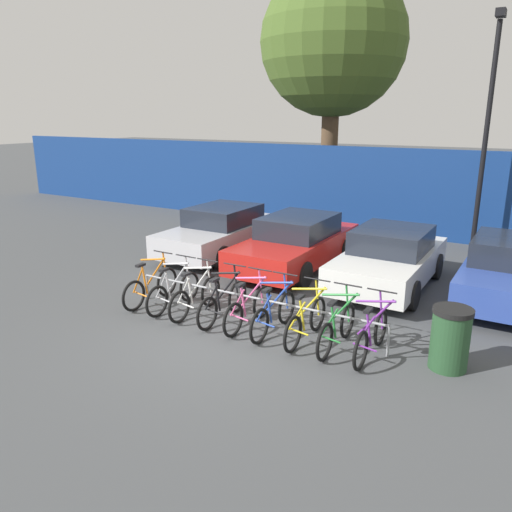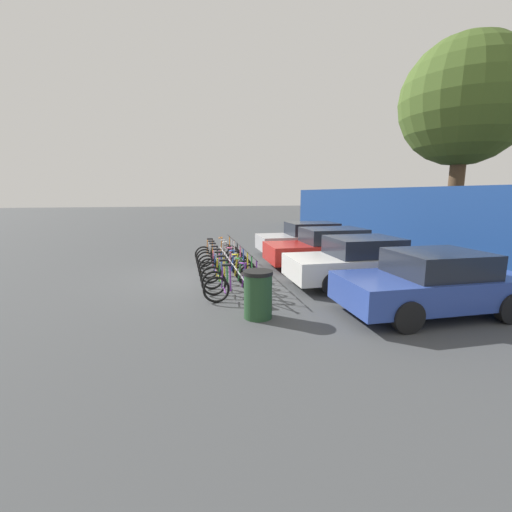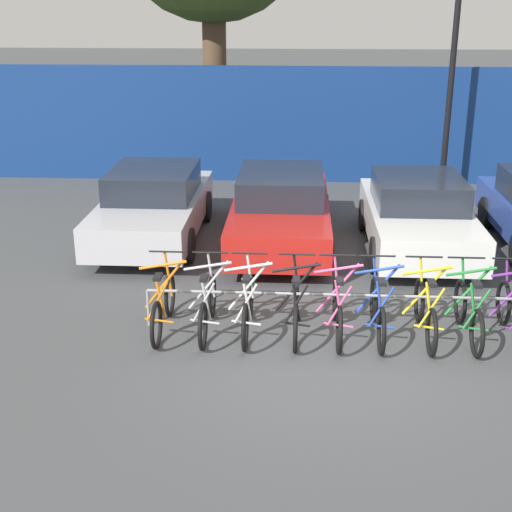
{
  "view_description": "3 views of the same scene",
  "coord_description": "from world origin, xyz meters",
  "views": [
    {
      "loc": [
        4.86,
        -7.05,
        3.95
      ],
      "look_at": [
        -0.25,
        1.59,
        1.09
      ],
      "focal_mm": 35.0,
      "sensor_mm": 36.0,
      "label": 1
    },
    {
      "loc": [
        10.65,
        -0.75,
        2.64
      ],
      "look_at": [
        1.49,
        1.23,
        0.91
      ],
      "focal_mm": 24.0,
      "sensor_mm": 36.0,
      "label": 2
    },
    {
      "loc": [
        -0.4,
        -8.61,
        4.49
      ],
      "look_at": [
        -1.0,
        1.51,
        0.8
      ],
      "focal_mm": 50.0,
      "sensor_mm": 36.0,
      "label": 3
    }
  ],
  "objects": [
    {
      "name": "car_white",
      "position": [
        1.84,
        4.23,
        0.69
      ],
      "size": [
        1.91,
        4.13,
        1.4
      ],
      "color": "silver",
      "rests_on": "ground"
    },
    {
      "name": "bicycle_yellow",
      "position": [
        1.42,
        0.53,
        0.38
      ],
      "size": [
        0.68,
        1.71,
        1.05
      ],
      "rotation": [
        0.0,
        0.0,
        0.02
      ],
      "color": "black",
      "rests_on": "ground"
    },
    {
      "name": "bicycle_white",
      "position": [
        -1.06,
        0.53,
        0.38
      ],
      "size": [
        0.68,
        1.71,
        1.05
      ],
      "rotation": [
        0.0,
        0.0,
        0.01
      ],
      "color": "black",
      "rests_on": "ground"
    },
    {
      "name": "hoarding_wall",
      "position": [
        0.0,
        9.5,
        1.45
      ],
      "size": [
        36.0,
        0.16,
        2.9
      ],
      "primitive_type": "cube",
      "color": "navy",
      "rests_on": "ground"
    },
    {
      "name": "bicycle_silver",
      "position": [
        -1.63,
        0.53,
        0.38
      ],
      "size": [
        0.68,
        1.71,
        1.05
      ],
      "rotation": [
        0.0,
        0.0,
        0.03
      ],
      "color": "black",
      "rests_on": "ground"
    },
    {
      "name": "bicycle_black",
      "position": [
        -0.38,
        0.53,
        0.38
      ],
      "size": [
        0.68,
        1.71,
        1.05
      ],
      "rotation": [
        0.0,
        0.0,
        0.05
      ],
      "color": "black",
      "rests_on": "ground"
    },
    {
      "name": "car_red",
      "position": [
        -0.71,
        4.46,
        0.69
      ],
      "size": [
        1.91,
        4.57,
        1.4
      ],
      "color": "red",
      "rests_on": "ground"
    },
    {
      "name": "bicycle_blue",
      "position": [
        0.76,
        0.53,
        0.38
      ],
      "size": [
        0.68,
        1.71,
        1.05
      ],
      "rotation": [
        0.0,
        0.0,
        -0.03
      ],
      "color": "black",
      "rests_on": "ground"
    },
    {
      "name": "car_blue",
      "position": [
        4.37,
        4.59,
        0.69
      ],
      "size": [
        1.91,
        4.09,
        1.4
      ],
      "color": "#2D479E",
      "rests_on": "ground"
    },
    {
      "name": "bike_rack",
      "position": [
        0.18,
        0.68,
        0.5
      ],
      "size": [
        5.43,
        0.04,
        0.57
      ],
      "color": "gray",
      "rests_on": "ground"
    },
    {
      "name": "bicycle_orange",
      "position": [
        -2.26,
        0.53,
        0.38
      ],
      "size": [
        0.68,
        1.71,
        1.05
      ],
      "rotation": [
        0.0,
        0.0,
        -0.04
      ],
      "color": "black",
      "rests_on": "ground"
    },
    {
      "name": "bicycle_pink",
      "position": [
        0.2,
        0.53,
        0.38
      ],
      "size": [
        0.68,
        1.71,
        1.05
      ],
      "rotation": [
        0.0,
        0.0,
        -0.0
      ],
      "color": "black",
      "rests_on": "ground"
    },
    {
      "name": "ground_plane",
      "position": [
        0.0,
        0.0,
        0.0
      ],
      "size": [
        120.0,
        120.0,
        0.0
      ],
      "primitive_type": "plane",
      "color": "#424447"
    },
    {
      "name": "car_silver",
      "position": [
        -3.18,
        4.61,
        0.69
      ],
      "size": [
        1.91,
        4.38,
        1.4
      ],
      "color": "#B7B7BC",
      "rests_on": "ground"
    },
    {
      "name": "trash_bin",
      "position": [
        3.82,
        0.77,
        0.52
      ],
      "size": [
        0.63,
        0.63,
        1.03
      ],
      "color": "#234728",
      "rests_on": "ground"
    },
    {
      "name": "bicycle_purple",
      "position": [
        2.62,
        0.53,
        0.38
      ],
      "size": [
        0.68,
        1.71,
        1.05
      ],
      "rotation": [
        0.0,
        0.0,
        -0.05
      ],
      "color": "black",
      "rests_on": "ground"
    },
    {
      "name": "bicycle_green",
      "position": [
        2.01,
        0.53,
        0.38
      ],
      "size": [
        0.68,
        1.71,
        1.05
      ],
      "rotation": [
        0.0,
        0.0,
        0.05
      ],
      "color": "black",
      "rests_on": "ground"
    },
    {
      "name": "tree_behind_hoarding",
      "position": [
        -2.71,
        11.3,
        6.45
      ],
      "size": [
        5.36,
        5.36,
        9.18
      ],
      "color": "brown",
      "rests_on": "ground"
    }
  ]
}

